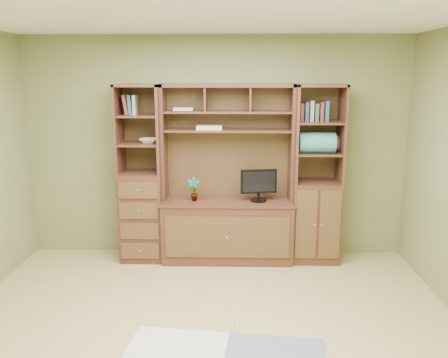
{
  "coord_description": "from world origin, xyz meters",
  "views": [
    {
      "loc": [
        0.23,
        -3.57,
        2.17
      ],
      "look_at": [
        0.12,
        1.2,
        1.1
      ],
      "focal_mm": 38.0,
      "sensor_mm": 36.0,
      "label": 1
    }
  ],
  "objects_px": {
    "left_tower": "(141,174)",
    "right_tower": "(317,175)",
    "monitor": "(259,179)",
    "center_hutch": "(227,175)"
  },
  "relations": [
    {
      "from": "right_tower",
      "to": "monitor",
      "type": "bearing_deg",
      "value": -173.59
    },
    {
      "from": "left_tower",
      "to": "monitor",
      "type": "bearing_deg",
      "value": -3.16
    },
    {
      "from": "center_hutch",
      "to": "left_tower",
      "type": "xyz_separation_m",
      "value": [
        -1.0,
        0.04,
        0.0
      ]
    },
    {
      "from": "center_hutch",
      "to": "right_tower",
      "type": "xyz_separation_m",
      "value": [
        1.02,
        0.04,
        0.0
      ]
    },
    {
      "from": "center_hutch",
      "to": "monitor",
      "type": "xyz_separation_m",
      "value": [
        0.36,
        -0.03,
        -0.04
      ]
    },
    {
      "from": "monitor",
      "to": "center_hutch",
      "type": "bearing_deg",
      "value": 165.1
    },
    {
      "from": "left_tower",
      "to": "right_tower",
      "type": "bearing_deg",
      "value": 0.0
    },
    {
      "from": "left_tower",
      "to": "right_tower",
      "type": "xyz_separation_m",
      "value": [
        2.02,
        0.0,
        0.0
      ]
    },
    {
      "from": "right_tower",
      "to": "monitor",
      "type": "height_order",
      "value": "right_tower"
    },
    {
      "from": "monitor",
      "to": "right_tower",
      "type": "bearing_deg",
      "value": -2.89
    }
  ]
}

